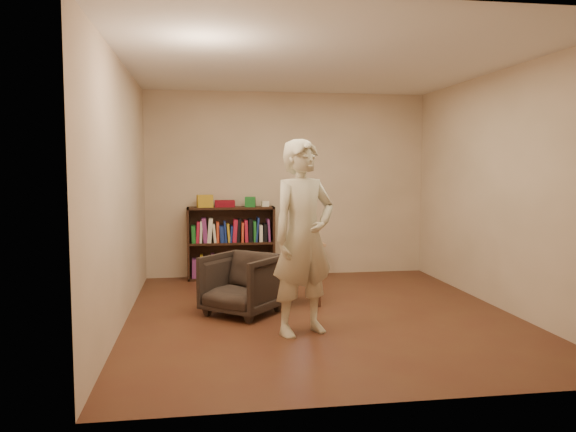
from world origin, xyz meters
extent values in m
plane|color=#4D2419|center=(0.00, 0.00, 0.00)|extent=(4.50, 4.50, 0.00)
plane|color=white|center=(0.00, 0.00, 2.60)|extent=(4.50, 4.50, 0.00)
plane|color=beige|center=(0.00, 2.25, 1.30)|extent=(4.00, 0.00, 4.00)
plane|color=beige|center=(-2.00, 0.00, 1.30)|extent=(0.00, 4.50, 4.50)
plane|color=beige|center=(2.00, 0.00, 1.30)|extent=(0.00, 4.50, 4.50)
cube|color=black|center=(-1.41, 2.08, 0.50)|extent=(0.03, 0.30, 1.00)
cube|color=black|center=(-0.24, 2.08, 0.50)|extent=(0.03, 0.30, 1.00)
cube|color=black|center=(-0.83, 2.22, 0.50)|extent=(1.20, 0.02, 1.00)
cube|color=black|center=(-0.83, 2.08, 0.01)|extent=(1.20, 0.30, 0.03)
cube|color=black|center=(-0.83, 2.08, 0.50)|extent=(1.14, 0.30, 0.03)
cube|color=black|center=(-0.83, 2.08, 0.98)|extent=(1.20, 0.30, 0.03)
cube|color=gold|center=(-1.18, 2.06, 1.08)|extent=(0.23, 0.18, 0.17)
cube|color=maroon|center=(-0.91, 2.10, 1.05)|extent=(0.27, 0.20, 0.09)
cube|color=#1E722A|center=(-0.56, 2.06, 1.07)|extent=(0.16, 0.16, 0.14)
cube|color=white|center=(-0.35, 2.10, 1.04)|extent=(0.10, 0.10, 0.08)
cube|color=tan|center=(0.29, 1.96, 0.48)|extent=(0.34, 0.34, 0.04)
cylinder|color=tan|center=(0.15, 1.82, 0.23)|extent=(0.03, 0.03, 0.46)
cylinder|color=tan|center=(0.42, 1.82, 0.23)|extent=(0.03, 0.03, 0.46)
cylinder|color=tan|center=(0.15, 2.09, 0.23)|extent=(0.03, 0.03, 0.46)
cylinder|color=tan|center=(0.42, 2.09, 0.23)|extent=(0.03, 0.03, 0.46)
imported|color=black|center=(-0.82, 0.15, 0.32)|extent=(0.98, 0.98, 0.64)
cube|color=black|center=(-0.15, 0.52, 0.45)|extent=(0.46, 0.46, 0.04)
cylinder|color=black|center=(-0.34, 0.32, 0.21)|extent=(0.04, 0.04, 0.43)
cylinder|color=black|center=(0.05, 0.32, 0.21)|extent=(0.04, 0.04, 0.43)
cylinder|color=black|center=(-0.34, 0.72, 0.21)|extent=(0.04, 0.04, 0.43)
cylinder|color=black|center=(0.05, 0.72, 0.21)|extent=(0.04, 0.04, 0.43)
cube|color=#B0AFB4|center=(-0.12, 0.54, 0.47)|extent=(0.37, 0.35, 0.02)
cube|color=black|center=(-0.12, 0.54, 0.48)|extent=(0.28, 0.24, 0.00)
cube|color=#B0AFB4|center=(-0.05, 0.66, 0.58)|extent=(0.30, 0.23, 0.21)
cube|color=#B4D9FC|center=(-0.05, 0.66, 0.58)|extent=(0.26, 0.20, 0.17)
imported|color=beige|center=(-0.30, -0.63, 0.90)|extent=(0.78, 0.66, 1.81)
camera|label=1|loc=(-1.23, -5.68, 1.55)|focal=35.00mm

